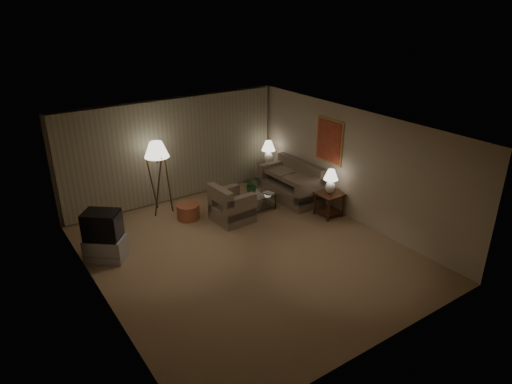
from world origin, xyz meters
The scene contains 16 objects.
ground centered at (0.00, 0.00, 0.00)m, with size 7.00×7.00×0.00m, color #9A7255.
room_shell centered at (0.02, 1.51, 1.75)m, with size 6.04×7.02×2.72m.
sofa centered at (2.50, 1.68, 0.39)m, with size 1.80×0.94×0.79m.
armchair centered at (0.53, 1.45, 0.37)m, with size 0.94×0.90×0.74m.
side_table_near centered at (2.65, 0.33, 0.42)m, with size 0.59×0.59×0.60m.
side_table_far centered at (2.65, 2.90, 0.40)m, with size 0.49×0.41×0.60m.
table_lamp_near centered at (2.65, 0.33, 0.96)m, with size 0.36×0.36×0.61m.
table_lamp_far centered at (2.65, 2.90, 1.00)m, with size 0.39×0.39×0.67m.
coffee_table centered at (1.34, 1.58, 0.28)m, with size 1.03×0.56×0.41m.
tv_cabinet centered at (-2.55, 1.40, 0.25)m, with size 0.92×0.88×0.50m, color #A6A6A8.
crt_tv centered at (-2.55, 1.40, 0.79)m, with size 0.84×0.82×0.59m, color black.
floor_lamp centered at (-0.69, 2.86, 0.96)m, with size 0.60×0.60×1.84m.
ottoman centered at (-0.30, 2.14, 0.19)m, with size 0.56×0.56×0.37m, color #9E5535.
vase centered at (1.19, 1.58, 0.50)m, with size 0.16×0.16×0.16m, color white.
flowers centered at (1.19, 1.58, 0.81)m, with size 0.41×0.36×0.46m, color #2D652E.
book centered at (1.59, 1.48, 0.42)m, with size 0.18×0.25×0.02m, color olive.
Camera 1 is at (-4.58, -7.06, 5.05)m, focal length 32.00 mm.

